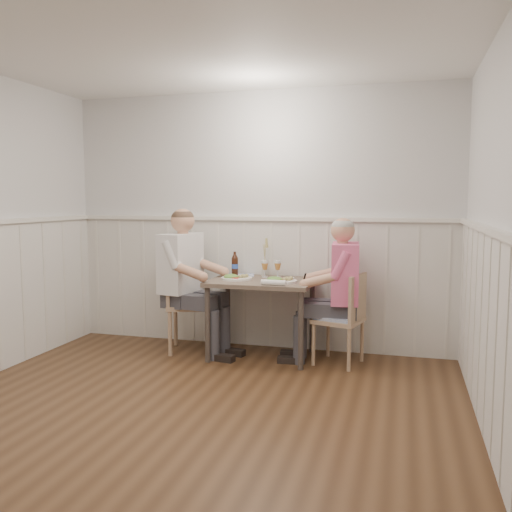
{
  "coord_description": "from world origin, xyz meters",
  "views": [
    {
      "loc": [
        1.45,
        -3.1,
        1.52
      ],
      "look_at": [
        0.15,
        1.64,
        1.0
      ],
      "focal_mm": 38.0,
      "sensor_mm": 36.0,
      "label": 1
    }
  ],
  "objects_px": {
    "chair_right": "(344,316)",
    "beer_bottle": "(235,265)",
    "dining_table": "(262,290)",
    "grass_vase": "(264,258)",
    "man_in_pink": "(340,302)",
    "diner_cream": "(185,292)",
    "chair_left": "(186,300)"
  },
  "relations": [
    {
      "from": "dining_table",
      "to": "chair_right",
      "type": "relative_size",
      "value": 1.16
    },
    {
      "from": "chair_right",
      "to": "beer_bottle",
      "type": "height_order",
      "value": "beer_bottle"
    },
    {
      "from": "man_in_pink",
      "to": "beer_bottle",
      "type": "height_order",
      "value": "man_in_pink"
    },
    {
      "from": "dining_table",
      "to": "beer_bottle",
      "type": "height_order",
      "value": "beer_bottle"
    },
    {
      "from": "dining_table",
      "to": "grass_vase",
      "type": "bearing_deg",
      "value": 100.66
    },
    {
      "from": "beer_bottle",
      "to": "grass_vase",
      "type": "xyz_separation_m",
      "value": [
        0.29,
        0.04,
        0.07
      ]
    },
    {
      "from": "dining_table",
      "to": "chair_left",
      "type": "height_order",
      "value": "chair_left"
    },
    {
      "from": "chair_right",
      "to": "diner_cream",
      "type": "xyz_separation_m",
      "value": [
        -1.56,
        -0.0,
        0.15
      ]
    },
    {
      "from": "beer_bottle",
      "to": "grass_vase",
      "type": "height_order",
      "value": "grass_vase"
    },
    {
      "from": "man_in_pink",
      "to": "diner_cream",
      "type": "xyz_separation_m",
      "value": [
        -1.52,
        -0.05,
        0.03
      ]
    },
    {
      "from": "chair_right",
      "to": "man_in_pink",
      "type": "height_order",
      "value": "man_in_pink"
    },
    {
      "from": "man_in_pink",
      "to": "beer_bottle",
      "type": "xyz_separation_m",
      "value": [
        -1.09,
        0.23,
        0.28
      ]
    },
    {
      "from": "dining_table",
      "to": "diner_cream",
      "type": "distance_m",
      "value": 0.78
    },
    {
      "from": "dining_table",
      "to": "chair_right",
      "type": "distance_m",
      "value": 0.81
    },
    {
      "from": "chair_right",
      "to": "beer_bottle",
      "type": "bearing_deg",
      "value": 166.19
    },
    {
      "from": "beer_bottle",
      "to": "chair_right",
      "type": "bearing_deg",
      "value": -13.81
    },
    {
      "from": "chair_right",
      "to": "dining_table",
      "type": "bearing_deg",
      "value": 177.36
    },
    {
      "from": "chair_right",
      "to": "diner_cream",
      "type": "relative_size",
      "value": 0.58
    },
    {
      "from": "chair_right",
      "to": "man_in_pink",
      "type": "distance_m",
      "value": 0.13
    },
    {
      "from": "dining_table",
      "to": "diner_cream",
      "type": "bearing_deg",
      "value": -177.0
    },
    {
      "from": "diner_cream",
      "to": "chair_left",
      "type": "bearing_deg",
      "value": 102.72
    },
    {
      "from": "chair_left",
      "to": "grass_vase",
      "type": "distance_m",
      "value": 0.88
    },
    {
      "from": "chair_left",
      "to": "beer_bottle",
      "type": "distance_m",
      "value": 0.6
    },
    {
      "from": "diner_cream",
      "to": "grass_vase",
      "type": "height_order",
      "value": "diner_cream"
    },
    {
      "from": "chair_right",
      "to": "diner_cream",
      "type": "bearing_deg",
      "value": -179.84
    },
    {
      "from": "chair_right",
      "to": "grass_vase",
      "type": "bearing_deg",
      "value": 159.18
    },
    {
      "from": "man_in_pink",
      "to": "beer_bottle",
      "type": "distance_m",
      "value": 1.15
    },
    {
      "from": "dining_table",
      "to": "grass_vase",
      "type": "xyz_separation_m",
      "value": [
        -0.05,
        0.28,
        0.28
      ]
    },
    {
      "from": "chair_left",
      "to": "diner_cream",
      "type": "bearing_deg",
      "value": -77.28
    },
    {
      "from": "man_in_pink",
      "to": "grass_vase",
      "type": "height_order",
      "value": "man_in_pink"
    },
    {
      "from": "dining_table",
      "to": "chair_left",
      "type": "distance_m",
      "value": 0.8
    },
    {
      "from": "man_in_pink",
      "to": "grass_vase",
      "type": "relative_size",
      "value": 3.43
    }
  ]
}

